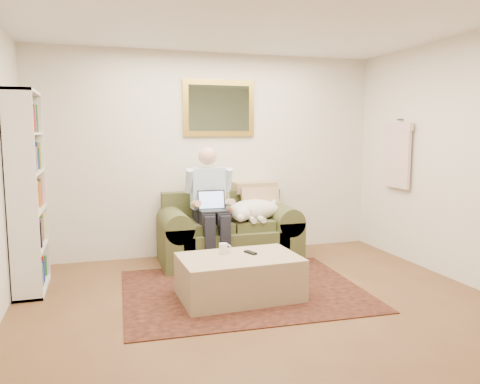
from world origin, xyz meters
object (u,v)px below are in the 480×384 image
sleeping_dog (254,210)px  coffee_mug (223,248)px  sofa (228,238)px  bookshelf (27,192)px  seated_man (211,208)px  laptop (213,205)px  ottoman (239,277)px

sleeping_dog → coffee_mug: sleeping_dog is taller
sleeping_dog → coffee_mug: bearing=-122.5°
sofa → bookshelf: bookshelf is taller
seated_man → sleeping_dog: size_ratio=2.04×
laptop → ottoman: laptop is taller
seated_man → coffee_mug: size_ratio=14.19×
sleeping_dog → coffee_mug: 1.27m
seated_man → laptop: 0.07m
laptop → sleeping_dog: 0.58m
laptop → sleeping_dog: size_ratio=0.47×
sofa → seated_man: seated_man is taller
sofa → coffee_mug: size_ratio=16.86×
ottoman → bookshelf: (-1.95, 0.86, 0.79)m
ottoman → coffee_mug: size_ratio=11.30×
seated_man → bookshelf: 2.00m
sleeping_dog → ottoman: size_ratio=0.61×
sofa → sleeping_dog: 0.47m
ottoman → sofa: bearing=78.9°
coffee_mug → ottoman: bearing=-52.6°
seated_man → laptop: bearing=-90.0°
coffee_mug → sofa: bearing=72.0°
sleeping_dog → laptop: bearing=-166.4°
ottoman → bookshelf: size_ratio=0.57×
sofa → coffee_mug: 1.21m
sleeping_dog → ottoman: 1.40m
sofa → seated_man: (-0.25, -0.15, 0.42)m
laptop → ottoman: (-0.00, -1.08, -0.54)m
seated_man → sleeping_dog: (0.56, 0.07, -0.06)m
ottoman → coffee_mug: (-0.12, 0.15, 0.26)m
sofa → ottoman: sofa is taller
sofa → laptop: bearing=-139.0°
coffee_mug → sleeping_dog: bearing=57.5°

